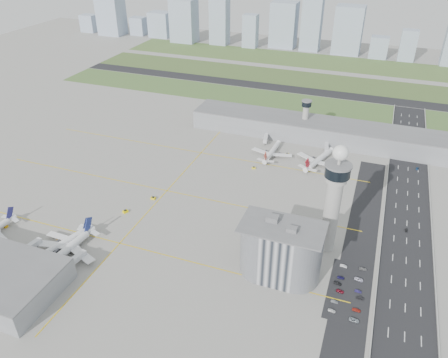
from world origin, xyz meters
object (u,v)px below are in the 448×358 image
(car_lot_10, at_px, (359,279))
(car_lot_5, at_px, (344,266))
(car_lot_1, at_px, (335,302))
(car_lot_11, at_px, (363,269))
(car_lot_2, at_px, (340,291))
(car_hw_4, at_px, (399,135))
(tug_3, at_px, (153,198))
(admin_building, at_px, (281,251))
(car_hw_2, at_px, (417,169))
(airplane_near_b, at_px, (64,239))
(jet_bridge_near_2, at_px, (66,269))
(jet_bridge_far_1, at_px, (326,145))
(airplane_far_b, at_px, (320,156))
(control_tower, at_px, (334,196))
(secondary_tower, at_px, (305,115))
(car_lot_9, at_px, (358,291))
(car_hw_1, at_px, (406,230))
(tug_0, at_px, (5,226))
(car_lot_4, at_px, (341,277))
(tug_1, at_px, (59,241))
(car_lot_7, at_px, (356,310))
(car_lot_3, at_px, (338,283))
(jet_bridge_near_1, at_px, (20,256))
(car_lot_6, at_px, (354,320))
(jet_bridge_far_0, at_px, (266,136))
(tug_4, at_px, (254,168))
(airplane_far_a, at_px, (272,149))
(tug_2, at_px, (125,211))
(tug_5, at_px, (287,154))
(car_lot_8, at_px, (360,298))
(car_lot_0, at_px, (332,311))

(car_lot_10, bearing_deg, car_lot_5, 55.24)
(car_lot_1, bearing_deg, car_lot_11, -20.77)
(car_lot_2, distance_m, car_hw_4, 203.78)
(tug_3, bearing_deg, admin_building, -112.20)
(car_hw_2, bearing_deg, airplane_near_b, -131.38)
(jet_bridge_near_2, xyz_separation_m, jet_bridge_far_1, (105.00, 193.00, 0.00))
(airplane_far_b, height_order, jet_bridge_far_1, airplane_far_b)
(control_tower, xyz_separation_m, admin_building, (-20.01, -30.00, -19.74))
(car_hw_2, bearing_deg, secondary_tower, 170.42)
(car_lot_9, xyz_separation_m, car_hw_1, (21.93, 61.18, -0.01))
(tug_0, height_order, car_lot_11, tug_0)
(airplane_near_b, height_order, car_lot_11, airplane_near_b)
(control_tower, relative_size, tug_3, 20.76)
(car_lot_4, bearing_deg, car_lot_11, -46.53)
(admin_building, distance_m, car_lot_1, 35.48)
(tug_1, xyz_separation_m, car_lot_11, (166.22, 37.85, -0.46))
(airplane_far_b, height_order, tug_1, airplane_far_b)
(car_lot_4, bearing_deg, car_lot_7, -156.20)
(car_lot_3, bearing_deg, jet_bridge_near_1, 114.21)
(admin_building, xyz_separation_m, tug_3, (-95.85, 39.59, -14.40))
(secondary_tower, relative_size, car_lot_6, 6.83)
(secondary_tower, distance_m, jet_bridge_far_0, 36.91)
(tug_0, height_order, car_lot_6, tug_0)
(jet_bridge_near_1, xyz_separation_m, car_lot_1, (165.57, 28.65, -2.26))
(control_tower, xyz_separation_m, car_lot_4, (11.25, -22.48, -34.41))
(admin_building, bearing_deg, car_lot_4, 13.52)
(car_lot_9, bearing_deg, jet_bridge_far_1, 16.62)
(airplane_near_b, height_order, tug_3, airplane_near_b)
(tug_0, height_order, tug_4, tug_0)
(control_tower, height_order, car_lot_5, control_tower)
(airplane_far_a, height_order, car_hw_4, airplane_far_a)
(airplane_far_a, distance_m, car_lot_6, 166.55)
(tug_2, distance_m, tug_5, 136.85)
(control_tower, relative_size, car_lot_9, 19.16)
(airplane_near_b, height_order, car_lot_10, airplane_near_b)
(tug_4, distance_m, car_lot_8, 137.10)
(secondary_tower, relative_size, tug_4, 11.67)
(jet_bridge_near_1, distance_m, jet_bridge_far_0, 210.89)
(tug_4, xyz_separation_m, car_lot_1, (75.73, -112.57, -0.20))
(airplane_far_a, relative_size, car_lot_6, 8.27)
(tug_3, xyz_separation_m, car_lot_0, (126.01, -56.15, -0.28))
(car_hw_2, relative_size, car_hw_4, 1.20)
(car_lot_2, height_order, car_lot_7, car_lot_7)
(airplane_near_b, xyz_separation_m, car_lot_4, (150.89, 28.49, -4.50))
(secondary_tower, distance_m, admin_building, 173.43)
(secondary_tower, distance_m, tug_3, 152.67)
(jet_bridge_far_1, relative_size, car_lot_11, 3.55)
(secondary_tower, bearing_deg, car_lot_4, -72.06)
(car_lot_3, distance_m, car_hw_2, 146.34)
(admin_building, distance_m, jet_bridge_near_1, 141.07)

